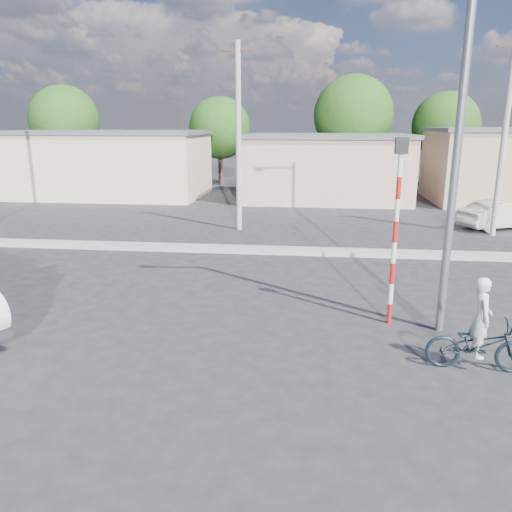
# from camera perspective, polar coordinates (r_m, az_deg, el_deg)

# --- Properties ---
(ground_plane) EXTENTS (120.00, 120.00, 0.00)m
(ground_plane) POSITION_cam_1_polar(r_m,az_deg,el_deg) (11.08, -0.80, -9.89)
(ground_plane) COLOR #252427
(ground_plane) RESTS_ON ground
(median) EXTENTS (40.00, 0.80, 0.16)m
(median) POSITION_cam_1_polar(r_m,az_deg,el_deg) (18.59, 2.36, 0.65)
(median) COLOR #99968E
(median) RESTS_ON ground
(bicycle) EXTENTS (1.98, 0.81, 1.02)m
(bicycle) POSITION_cam_1_polar(r_m,az_deg,el_deg) (10.67, 24.03, -9.29)
(bicycle) COLOR black
(bicycle) RESTS_ON ground
(cyclist) EXTENTS (0.41, 0.60, 1.57)m
(cyclist) POSITION_cam_1_polar(r_m,az_deg,el_deg) (10.56, 24.19, -7.91)
(cyclist) COLOR silver
(cyclist) RESTS_ON ground
(car_cream) EXTENTS (4.07, 2.85, 1.27)m
(car_cream) POSITION_cam_1_polar(r_m,az_deg,el_deg) (25.35, 26.20, 4.25)
(car_cream) COLOR beige
(car_cream) RESTS_ON ground
(traffic_pole) EXTENTS (0.28, 0.18, 4.36)m
(traffic_pole) POSITION_cam_1_polar(r_m,az_deg,el_deg) (11.81, 15.76, 4.33)
(traffic_pole) COLOR red
(traffic_pole) RESTS_ON ground
(streetlight) EXTENTS (2.34, 0.22, 9.00)m
(streetlight) POSITION_cam_1_polar(r_m,az_deg,el_deg) (11.54, 21.62, 15.47)
(streetlight) COLOR slate
(streetlight) RESTS_ON ground
(building_row) EXTENTS (37.80, 7.30, 4.44)m
(building_row) POSITION_cam_1_polar(r_m,az_deg,el_deg) (32.08, 6.31, 10.29)
(building_row) COLOR beige
(building_row) RESTS_ON ground
(tree_row) EXTENTS (43.62, 7.43, 8.42)m
(tree_row) POSITION_cam_1_polar(r_m,az_deg,el_deg) (38.51, 10.62, 15.15)
(tree_row) COLOR #38281E
(tree_row) RESTS_ON ground
(utility_poles) EXTENTS (35.40, 0.24, 8.00)m
(utility_poles) POSITION_cam_1_polar(r_m,az_deg,el_deg) (22.07, 11.96, 13.07)
(utility_poles) COLOR #99968E
(utility_poles) RESTS_ON ground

